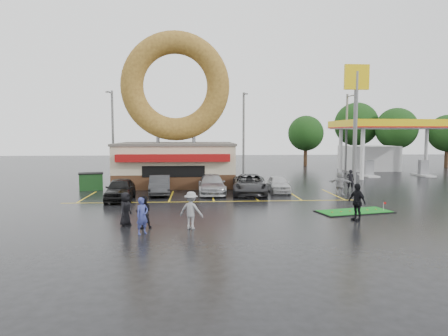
{
  "coord_description": "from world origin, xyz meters",
  "views": [
    {
      "loc": [
        -1.05,
        -22.93,
        4.56
      ],
      "look_at": [
        0.72,
        3.94,
        2.2
      ],
      "focal_mm": 32.0,
      "sensor_mm": 36.0,
      "label": 1
    }
  ],
  "objects": [
    {
      "name": "donut_shop",
      "position": [
        -3.0,
        12.97,
        4.46
      ],
      "size": [
        10.2,
        8.7,
        13.5
      ],
      "color": "#472B19",
      "rests_on": "ground"
    },
    {
      "name": "person_bystander",
      "position": [
        -4.63,
        -3.29,
        0.84
      ],
      "size": [
        0.74,
        0.93,
        1.67
      ],
      "primitive_type": "imported",
      "rotation": [
        0.0,
        0.0,
        1.29
      ],
      "color": "black",
      "rests_on": "ground"
    },
    {
      "name": "person_blue",
      "position": [
        -3.57,
        -4.98,
        0.84
      ],
      "size": [
        0.72,
        0.7,
        1.67
      ],
      "primitive_type": "imported",
      "rotation": [
        0.0,
        0.0,
        0.71
      ],
      "color": "navy",
      "rests_on": "ground"
    },
    {
      "name": "streetlight_left",
      "position": [
        -10.0,
        19.92,
        4.78
      ],
      "size": [
        0.4,
        2.21,
        9.0
      ],
      "color": "slate",
      "rests_on": "ground"
    },
    {
      "name": "car_grey",
      "position": [
        2.8,
        6.45,
        0.75
      ],
      "size": [
        2.94,
        5.58,
        1.5
      ],
      "primitive_type": "imported",
      "rotation": [
        0.0,
        0.0,
        -0.09
      ],
      "color": "#28282A",
      "rests_on": "ground"
    },
    {
      "name": "car_white",
      "position": [
        5.14,
        7.31,
        0.65
      ],
      "size": [
        1.67,
        3.84,
        1.29
      ],
      "primitive_type": "imported",
      "rotation": [
        0.0,
        0.0,
        -0.04
      ],
      "color": "silver",
      "rests_on": "ground"
    },
    {
      "name": "person_hoodie",
      "position": [
        -1.38,
        -4.14,
        0.9
      ],
      "size": [
        1.32,
        1.04,
        1.79
      ],
      "primitive_type": "imported",
      "rotation": [
        0.0,
        0.0,
        2.77
      ],
      "color": "gray",
      "rests_on": "ground"
    },
    {
      "name": "person_blackjkt",
      "position": [
        -3.67,
        -3.86,
        0.78
      ],
      "size": [
        0.86,
        0.73,
        1.56
      ],
      "primitive_type": "imported",
      "rotation": [
        0.0,
        0.0,
        3.34
      ],
      "color": "black",
      "rests_on": "ground"
    },
    {
      "name": "tree_far_b",
      "position": [
        32.0,
        28.0,
        4.53
      ],
      "size": [
        4.9,
        4.9,
        7.0
      ],
      "color": "#332114",
      "rests_on": "ground"
    },
    {
      "name": "shell_sign",
      "position": [
        13.0,
        12.0,
        7.38
      ],
      "size": [
        2.2,
        0.36,
        10.6
      ],
      "color": "slate",
      "rests_on": "ground"
    },
    {
      "name": "tree_far_d",
      "position": [
        14.0,
        32.0,
        4.53
      ],
      "size": [
        4.9,
        4.9,
        7.0
      ],
      "color": "#332114",
      "rests_on": "ground"
    },
    {
      "name": "streetlight_right",
      "position": [
        16.0,
        21.92,
        4.78
      ],
      "size": [
        0.4,
        2.21,
        9.0
      ],
      "color": "slate",
      "rests_on": "ground"
    },
    {
      "name": "car_dgrey",
      "position": [
        -3.9,
        6.79,
        0.71
      ],
      "size": [
        1.81,
        4.4,
        1.42
      ],
      "primitive_type": "imported",
      "rotation": [
        0.0,
        0.0,
        0.07
      ],
      "color": "#28292B",
      "rests_on": "ground"
    },
    {
      "name": "ground",
      "position": [
        0.0,
        0.0,
        0.0
      ],
      "size": [
        120.0,
        120.0,
        0.0
      ],
      "primitive_type": "plane",
      "color": "black",
      "rests_on": "ground"
    },
    {
      "name": "tree_far_c",
      "position": [
        22.0,
        34.0,
        5.84
      ],
      "size": [
        6.3,
        6.3,
        9.0
      ],
      "color": "#332114",
      "rests_on": "ground"
    },
    {
      "name": "person_walker_far",
      "position": [
        11.07,
        7.9,
        0.83
      ],
      "size": [
        0.71,
        0.58,
        1.67
      ],
      "primitive_type": "imported",
      "rotation": [
        0.0,
        0.0,
        2.8
      ],
      "color": "black",
      "rests_on": "ground"
    },
    {
      "name": "tree_far_a",
      "position": [
        26.0,
        30.0,
        5.18
      ],
      "size": [
        5.6,
        5.6,
        8.0
      ],
      "color": "#332114",
      "rests_on": "ground"
    },
    {
      "name": "person_walker_near",
      "position": [
        9.45,
        5.75,
        0.89
      ],
      "size": [
        1.73,
        1.07,
        1.78
      ],
      "primitive_type": "imported",
      "rotation": [
        0.0,
        0.0,
        2.78
      ],
      "color": "#9C9C9F",
      "rests_on": "ground"
    },
    {
      "name": "person_cameraman",
      "position": [
        7.22,
        -2.87,
        0.98
      ],
      "size": [
        0.87,
        1.24,
        1.95
      ],
      "primitive_type": "imported",
      "rotation": [
        0.0,
        0.0,
        -1.19
      ],
      "color": "black",
      "rests_on": "ground"
    },
    {
      "name": "streetlight_mid",
      "position": [
        4.0,
        20.92,
        4.78
      ],
      "size": [
        0.4,
        2.21,
        9.0
      ],
      "color": "slate",
      "rests_on": "ground"
    },
    {
      "name": "gas_station",
      "position": [
        20.0,
        20.94,
        3.7
      ],
      "size": [
        12.3,
        13.65,
        5.9
      ],
      "color": "silver",
      "rests_on": "ground"
    },
    {
      "name": "car_black",
      "position": [
        -6.34,
        4.38,
        0.75
      ],
      "size": [
        1.99,
        4.49,
        1.5
      ],
      "primitive_type": "imported",
      "rotation": [
        0.0,
        0.0,
        0.05
      ],
      "color": "black",
      "rests_on": "ground"
    },
    {
      "name": "car_silver",
      "position": [
        -0.02,
        6.91,
        0.71
      ],
      "size": [
        2.05,
        4.91,
        1.42
      ],
      "primitive_type": "imported",
      "rotation": [
        0.0,
        0.0,
        0.01
      ],
      "color": "#96979B",
      "rests_on": "ground"
    },
    {
      "name": "dumpster",
      "position": [
        -9.66,
        9.62,
        0.65
      ],
      "size": [
        2.04,
        1.61,
        1.3
      ],
      "primitive_type": "cube",
      "rotation": [
        0.0,
        0.0,
        0.25
      ],
      "color": "#173E18",
      "rests_on": "ground"
    },
    {
      "name": "putting_green",
      "position": [
        7.97,
        -0.71,
        0.03
      ],
      "size": [
        4.63,
        2.8,
        0.54
      ],
      "color": "black",
      "rests_on": "ground"
    }
  ]
}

